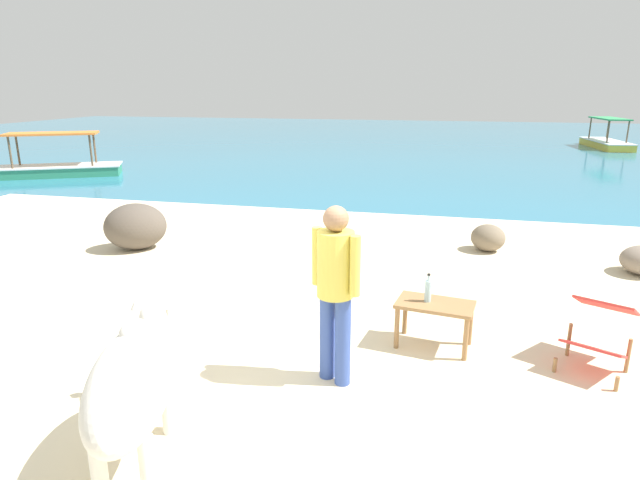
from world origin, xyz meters
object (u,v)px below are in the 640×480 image
at_px(low_bench_table, 435,310).
at_px(boat_yellow, 606,141).
at_px(boat_green, 56,167).
at_px(person_standing, 335,282).
at_px(cow, 133,379).
at_px(deck_chair_near, 600,329).
at_px(bottle, 428,290).

relative_size(low_bench_table, boat_yellow, 0.22).
height_order(boat_green, boat_yellow, same).
distance_m(person_standing, boat_yellow, 23.06).
bearing_deg(cow, person_standing, -58.02).
xyz_separation_m(cow, boat_yellow, (8.75, 23.16, -0.41)).
height_order(deck_chair_near, person_standing, person_standing).
height_order(deck_chair_near, boat_green, boat_green).
bearing_deg(person_standing, deck_chair_near, -43.01).
xyz_separation_m(low_bench_table, boat_green, (-11.39, 8.65, -0.15)).
bearing_deg(boat_yellow, low_bench_table, 156.13).
distance_m(deck_chair_near, person_standing, 2.57).
bearing_deg(low_bench_table, bottle, 174.54).
distance_m(cow, boat_yellow, 24.76).
bearing_deg(bottle, boat_green, 142.66).
distance_m(boat_green, boat_yellow, 21.91).
relative_size(cow, boat_green, 0.47).
bearing_deg(cow, deck_chair_near, -77.26).
height_order(person_standing, boat_green, person_standing).
distance_m(cow, deck_chair_near, 4.14).
xyz_separation_m(person_standing, boat_yellow, (7.65, 21.75, -0.70)).
bearing_deg(bottle, low_bench_table, -14.18).
distance_m(low_bench_table, deck_chair_near, 1.52).
height_order(person_standing, boat_yellow, person_standing).
xyz_separation_m(cow, deck_chair_near, (3.47, 2.23, -0.28)).
height_order(low_bench_table, boat_yellow, boat_yellow).
bearing_deg(deck_chair_near, low_bench_table, -65.99).
height_order(bottle, person_standing, person_standing).
distance_m(bottle, person_standing, 1.23).
relative_size(cow, person_standing, 1.10).
height_order(cow, boat_green, boat_green).
bearing_deg(boat_green, person_standing, -69.70).
xyz_separation_m(low_bench_table, bottle, (-0.08, 0.02, 0.20)).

